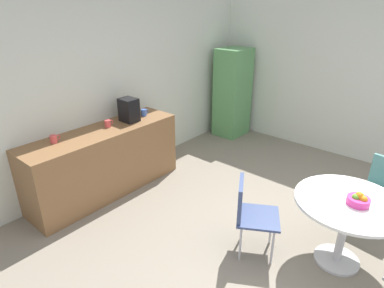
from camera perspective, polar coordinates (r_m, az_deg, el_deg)
The scene contains 12 objects.
ground_plane at distance 3.62m, azimuth 18.11°, elevation -20.05°, with size 6.00×6.00×0.00m, color gray.
wall_back at distance 4.71m, azimuth -15.29°, elevation 9.01°, with size 6.00×0.10×2.60m, color silver.
counter_block at distance 4.55m, azimuth -14.94°, elevation -2.94°, with size 2.13×0.60×0.90m, color brown.
locker_cabinet at distance 6.31m, azimuth 7.10°, elevation 8.86°, with size 0.60×0.50×1.64m, color #599959.
round_table at distance 3.50m, azimuth 25.46°, elevation -11.03°, with size 1.00×1.00×0.73m.
chair_navy at distance 3.38m, azimuth 9.92°, elevation -11.14°, with size 0.57×0.57×0.83m.
chair_teal at distance 4.30m, azimuth 30.41°, elevation -6.28°, with size 0.47×0.47×0.83m.
fruit_bowl at distance 3.37m, azimuth 27.16°, elevation -8.64°, with size 0.20×0.20×0.13m.
mug_white at distance 4.80m, azimuth -8.42°, elevation 5.48°, with size 0.13×0.08×0.09m.
mug_green at distance 4.45m, azimuth -14.50°, elevation 3.50°, with size 0.13×0.08×0.09m.
mug_red at distance 4.16m, azimuth -23.02°, elevation 0.82°, with size 0.13×0.08×0.09m.
coffee_maker at distance 4.58m, azimuth -10.98°, elevation 5.88°, with size 0.20×0.24×0.32m, color black.
Camera 1 is at (-2.55, -0.78, 2.45)m, focal length 30.48 mm.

